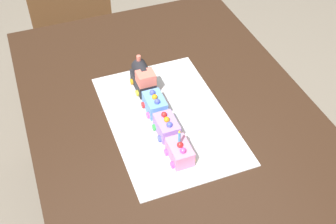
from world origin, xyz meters
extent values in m
plane|color=gray|center=(0.00, 0.00, 0.00)|extent=(8.00, 8.00, 0.00)
cube|color=#382316|center=(0.00, 0.00, 0.72)|extent=(1.40, 1.00, 0.03)
cube|color=#382316|center=(-0.64, -0.44, 0.35)|extent=(0.07, 0.07, 0.71)
cube|color=#382316|center=(-0.64, 0.44, 0.35)|extent=(0.07, 0.07, 0.71)
cube|color=brown|center=(-1.10, -0.15, 0.44)|extent=(0.47, 0.47, 0.04)
cube|color=brown|center=(-0.92, -0.18, 0.66)|extent=(0.11, 0.40, 0.40)
cube|color=brown|center=(-1.23, 0.05, 0.21)|extent=(0.04, 0.04, 0.42)
cube|color=brown|center=(-1.30, -0.28, 0.21)|extent=(0.04, 0.04, 0.42)
cube|color=brown|center=(-0.90, -0.01, 0.21)|extent=(0.04, 0.04, 0.42)
cube|color=brown|center=(-0.97, -0.35, 0.21)|extent=(0.04, 0.04, 0.42)
cube|color=silver|center=(0.04, -0.03, 0.74)|extent=(0.60, 0.40, 0.00)
cube|color=#232328|center=(-0.15, -0.06, 0.77)|extent=(0.12, 0.06, 0.05)
cylinder|color=#232328|center=(-0.16, -0.06, 0.81)|extent=(0.08, 0.05, 0.05)
cube|color=#F27260|center=(-0.11, -0.06, 0.82)|extent=(0.06, 0.06, 0.04)
cylinder|color=#F27260|center=(-0.19, -0.06, 0.84)|extent=(0.02, 0.02, 0.03)
sphere|color=#F4EFCC|center=(-0.22, -0.06, 0.78)|extent=(0.02, 0.02, 0.02)
cylinder|color=orange|center=(-0.18, -0.09, 0.76)|extent=(0.02, 0.01, 0.02)
cylinder|color=yellow|center=(-0.11, -0.09, 0.76)|extent=(0.02, 0.01, 0.02)
cylinder|color=green|center=(-0.18, -0.02, 0.76)|extent=(0.02, 0.01, 0.02)
cylinder|color=red|center=(-0.11, -0.02, 0.76)|extent=(0.02, 0.01, 0.02)
cube|color=#669EEA|center=(-0.02, -0.06, 0.77)|extent=(0.10, 0.06, 0.06)
cylinder|color=red|center=(-0.05, -0.09, 0.76)|extent=(0.02, 0.01, 0.02)
cylinder|color=#D84CB2|center=(0.01, -0.09, 0.76)|extent=(0.02, 0.01, 0.02)
cylinder|color=red|center=(-0.05, -0.02, 0.76)|extent=(0.02, 0.01, 0.02)
cylinder|color=orange|center=(0.01, -0.02, 0.76)|extent=(0.02, 0.01, 0.02)
sphere|color=#4C59D8|center=(0.01, -0.06, 0.81)|extent=(0.02, 0.02, 0.02)
sphere|color=#4C59D8|center=(-0.04, -0.06, 0.81)|extent=(0.02, 0.02, 0.02)
sphere|color=orange|center=(-0.02, -0.06, 0.81)|extent=(0.02, 0.02, 0.02)
cube|color=#AD84E0|center=(0.10, -0.06, 0.77)|extent=(0.10, 0.06, 0.06)
cylinder|color=green|center=(0.07, -0.09, 0.76)|extent=(0.02, 0.01, 0.02)
cylinder|color=#4C59D8|center=(0.13, -0.09, 0.76)|extent=(0.02, 0.01, 0.02)
cylinder|color=red|center=(0.07, -0.02, 0.76)|extent=(0.02, 0.01, 0.02)
cylinder|color=red|center=(0.13, -0.02, 0.76)|extent=(0.02, 0.01, 0.02)
sphere|color=#4C59D8|center=(0.12, -0.06, 0.81)|extent=(0.02, 0.02, 0.02)
sphere|color=red|center=(0.07, -0.06, 0.81)|extent=(0.02, 0.02, 0.02)
sphere|color=orange|center=(0.10, -0.06, 0.81)|extent=(0.02, 0.02, 0.02)
cube|color=pink|center=(0.22, -0.06, 0.77)|extent=(0.10, 0.06, 0.06)
cylinder|color=#D84CB2|center=(0.19, -0.09, 0.76)|extent=(0.02, 0.01, 0.02)
cylinder|color=#D84CB2|center=(0.25, -0.09, 0.76)|extent=(0.02, 0.01, 0.02)
cylinder|color=red|center=(0.19, -0.02, 0.76)|extent=(0.02, 0.01, 0.02)
cylinder|color=yellow|center=(0.25, -0.02, 0.76)|extent=(0.02, 0.01, 0.02)
sphere|color=red|center=(0.22, -0.06, 0.81)|extent=(0.02, 0.02, 0.02)
sphere|color=#D84CB2|center=(0.24, -0.06, 0.81)|extent=(0.02, 0.02, 0.02)
cylinder|color=#4CA5E5|center=(0.21, -0.06, 0.84)|extent=(0.01, 0.01, 0.04)
cone|color=yellow|center=(0.21, -0.06, 0.86)|extent=(0.01, 0.01, 0.01)
camera|label=1|loc=(1.05, -0.41, 1.83)|focal=46.86mm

